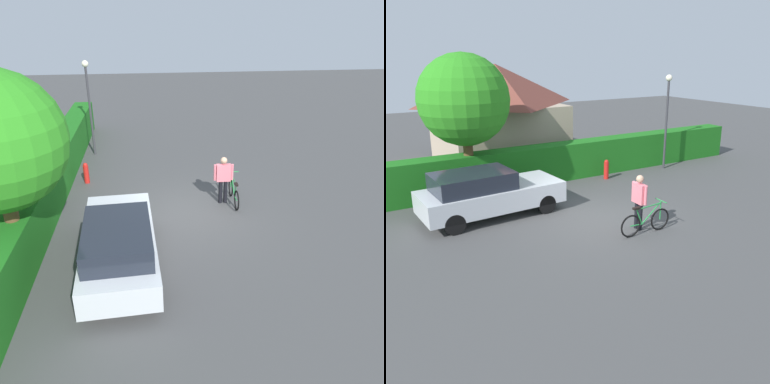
# 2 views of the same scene
# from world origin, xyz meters

# --- Properties ---
(ground_plane) EXTENTS (60.00, 60.00, 0.00)m
(ground_plane) POSITION_xyz_m (0.00, 0.00, 0.00)
(ground_plane) COLOR #454545
(hedge_row) EXTENTS (20.45, 0.90, 1.48)m
(hedge_row) POSITION_xyz_m (0.00, 4.56, 0.74)
(hedge_row) COLOR #1A6819
(hedge_row) RESTS_ON ground
(parked_car_near) EXTENTS (4.57, 2.03, 1.52)m
(parked_car_near) POSITION_xyz_m (-2.92, 2.01, 0.79)
(parked_car_near) COLOR silver
(parked_car_near) RESTS_ON ground
(bicycle) EXTENTS (1.74, 0.50, 0.93)m
(bicycle) POSITION_xyz_m (0.49, -1.66, 0.38)
(bicycle) COLOR black
(bicycle) RESTS_ON ground
(person_rider) EXTENTS (0.22, 0.67, 1.66)m
(person_rider) POSITION_xyz_m (0.52, -1.29, 0.97)
(person_rider) COLOR black
(person_rider) RESTS_ON ground
(street_lamp) EXTENTS (0.28, 0.28, 4.13)m
(street_lamp) POSITION_xyz_m (5.97, 3.63, 2.68)
(street_lamp) COLOR #38383D
(street_lamp) RESTS_ON ground
(fire_hydrant) EXTENTS (0.20, 0.20, 0.81)m
(fire_hydrant) POSITION_xyz_m (2.76, 3.58, 0.41)
(fire_hydrant) COLOR red
(fire_hydrant) RESTS_ON ground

